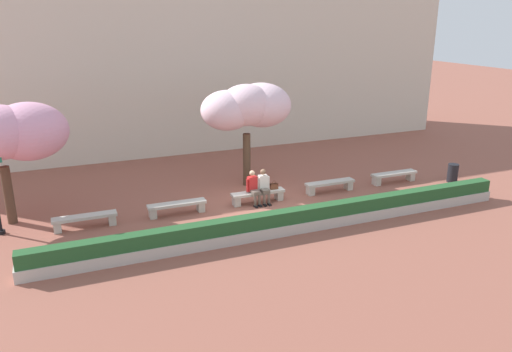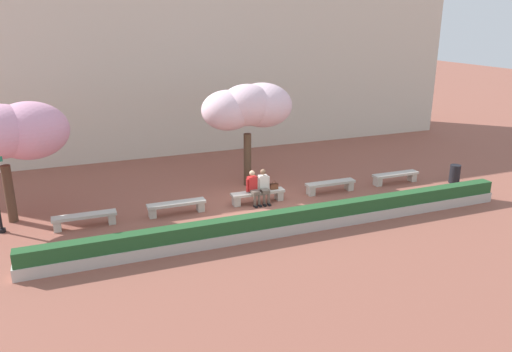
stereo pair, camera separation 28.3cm
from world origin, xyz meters
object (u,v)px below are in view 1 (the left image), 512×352
object	(u,v)px
cherry_tree_main	(248,107)
stone_bench_east_end	(394,176)
trash_bin	(453,173)
handbag	(274,186)
person_seated_right	(264,185)
stone_bench_near_east	(330,185)
stone_bench_west_end	(85,219)
stone_bench_center	(258,195)
person_seated_left	(253,186)
stone_bench_near_west	(177,206)
cherry_tree_secondary	(2,131)

from	to	relation	value
cherry_tree_main	stone_bench_east_end	bearing A→B (deg)	-21.48
trash_bin	handbag	bearing A→B (deg)	173.76
person_seated_right	trash_bin	size ratio (longest dim) A/B	1.65
stone_bench_near_east	stone_bench_west_end	bearing A→B (deg)	180.00
cherry_tree_main	stone_bench_center	bearing A→B (deg)	-102.56
handbag	person_seated_left	bearing A→B (deg)	-175.61
person_seated_left	person_seated_right	bearing A→B (deg)	-0.03
stone_bench_west_end	stone_bench_east_end	size ratio (longest dim) A/B	1.00
stone_bench_east_end	stone_bench_center	bearing A→B (deg)	180.00
stone_bench_east_end	handbag	bearing A→B (deg)	179.85
stone_bench_near_west	person_seated_left	bearing A→B (deg)	-1.05
stone_bench_near_west	stone_bench_near_east	xyz separation A→B (m)	(6.26, 0.00, 0.00)
stone_bench_near_west	stone_bench_near_east	bearing A→B (deg)	0.00
stone_bench_center	person_seated_left	world-z (taller)	person_seated_left
person_seated_right	handbag	world-z (taller)	person_seated_right
person_seated_right	handbag	distance (m)	0.47
cherry_tree_secondary	stone_bench_west_end	bearing A→B (deg)	-34.44
cherry_tree_main	cherry_tree_secondary	size ratio (longest dim) A/B	0.99
stone_bench_west_end	stone_bench_near_east	size ratio (longest dim) A/B	1.00
stone_bench_east_end	person_seated_right	world-z (taller)	person_seated_right
stone_bench_west_end	stone_bench_east_end	distance (m)	12.51
cherry_tree_main	stone_bench_near_west	bearing A→B (deg)	-148.08
stone_bench_center	person_seated_right	size ratio (longest dim) A/B	1.62
stone_bench_near_west	stone_bench_east_end	xyz separation A→B (m)	(9.38, 0.00, 0.00)
stone_bench_near_east	person_seated_left	world-z (taller)	person_seated_left
person_seated_left	person_seated_right	xyz separation A→B (m)	(0.43, -0.00, 0.00)
cherry_tree_main	trash_bin	distance (m)	9.18
stone_bench_center	person_seated_left	xyz separation A→B (m)	(-0.21, -0.05, 0.39)
person_seated_right	stone_bench_near_east	bearing A→B (deg)	1.05
stone_bench_near_east	person_seated_right	size ratio (longest dim) A/B	1.62
stone_bench_near_east	person_seated_left	distance (m)	3.36
handbag	cherry_tree_main	xyz separation A→B (m)	(-0.16, 2.25, 2.68)
stone_bench_west_end	cherry_tree_main	world-z (taller)	cherry_tree_main
stone_bench_near_east	person_seated_right	world-z (taller)	person_seated_right
stone_bench_east_end	person_seated_left	distance (m)	6.48
handbag	trash_bin	xyz separation A→B (m)	(7.97, -0.87, -0.19)
stone_bench_west_end	person_seated_left	distance (m)	6.06
handbag	trash_bin	world-z (taller)	handbag
person_seated_left	cherry_tree_main	xyz separation A→B (m)	(0.72, 2.32, 2.56)
stone_bench_near_west	cherry_tree_secondary	distance (m)	6.21
stone_bench_near_west	trash_bin	xyz separation A→B (m)	(11.77, -0.86, 0.08)
cherry_tree_main	handbag	bearing A→B (deg)	-85.82
stone_bench_near_east	cherry_tree_main	distance (m)	4.55
stone_bench_center	handbag	world-z (taller)	handbag
handbag	cherry_tree_secondary	world-z (taller)	cherry_tree_secondary
stone_bench_near_west	trash_bin	size ratio (longest dim) A/B	2.67
stone_bench_near_west	handbag	bearing A→B (deg)	0.22
stone_bench_center	cherry_tree_main	distance (m)	3.75
stone_bench_near_east	cherry_tree_secondary	world-z (taller)	cherry_tree_secondary
stone_bench_center	trash_bin	distance (m)	8.68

